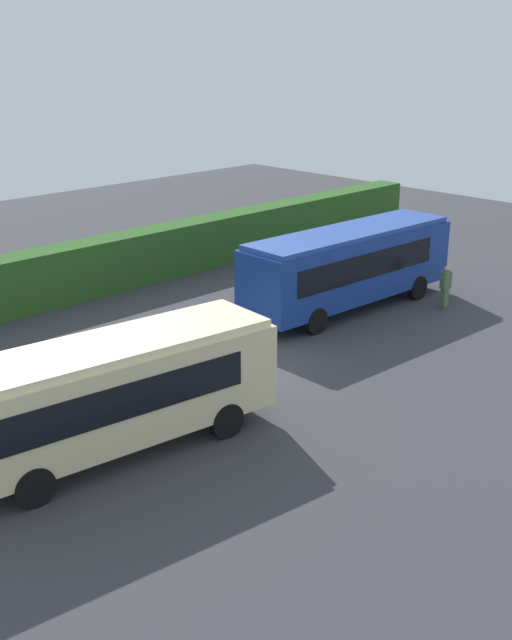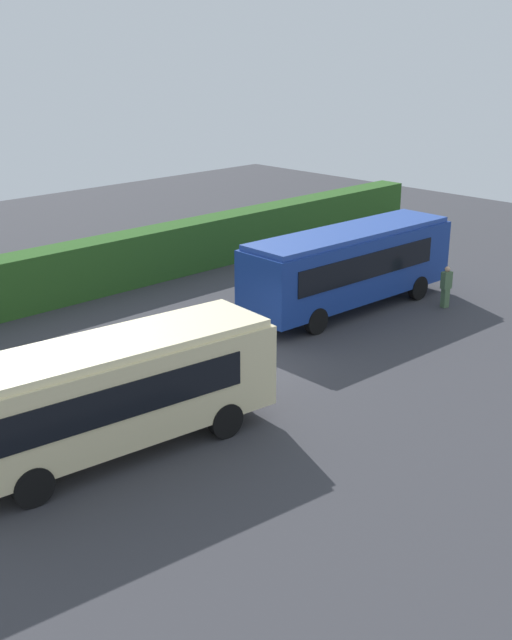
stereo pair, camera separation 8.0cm
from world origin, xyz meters
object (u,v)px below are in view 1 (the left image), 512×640
bus_cream (113,390)px  bus_blue (349,264)px  person_left (26,385)px  person_center (445,286)px

bus_cream → bus_blue: bearing=19.9°
person_left → bus_blue: bearing=-171.5°
bus_cream → person_center: 16.43m
bus_cream → person_left: bus_cream is taller
bus_cream → bus_blue: bus_blue is taller
bus_blue → person_center: (2.92, -2.62, -0.96)m
bus_blue → person_center: bus_blue is taller
bus_blue → person_left: bus_blue is taller
bus_blue → person_left: (-14.00, 0.40, -0.95)m
bus_blue → bus_cream: bearing=-164.5°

